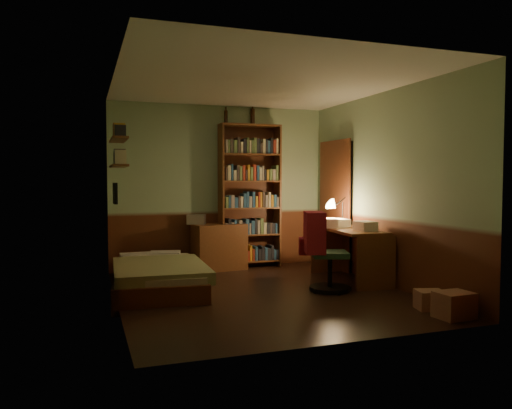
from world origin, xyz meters
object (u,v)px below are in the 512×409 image
object	(u,v)px
office_chair	(330,251)
desk	(350,254)
dresser	(219,247)
cardboard_box_a	(454,305)
cardboard_box_b	(430,300)
desk_lamp	(343,203)
bookshelf	(250,196)
bed	(158,266)
mini_stereo	(196,219)

from	to	relation	value
office_chair	desk	bearing A→B (deg)	60.08
dresser	desk	world-z (taller)	desk
cardboard_box_a	cardboard_box_b	size ratio (longest dim) A/B	1.21
dresser	desk_lamp	world-z (taller)	desk_lamp
bookshelf	desk_lamp	size ratio (longest dim) A/B	3.37
dresser	cardboard_box_a	distance (m)	3.79
bed	desk	world-z (taller)	desk
mini_stereo	desk_lamp	distance (m)	2.28
desk_lamp	mini_stereo	bearing A→B (deg)	153.64
bookshelf	cardboard_box_a	world-z (taller)	bookshelf
bed	bookshelf	bearing A→B (deg)	39.77
bookshelf	desk	xyz separation A→B (m)	(0.99, -1.48, -0.78)
desk	desk_lamp	world-z (taller)	desk_lamp
bed	cardboard_box_b	bearing A→B (deg)	-32.01
mini_stereo	office_chair	world-z (taller)	office_chair
desk_lamp	bed	bearing A→B (deg)	-176.28
desk	dresser	bearing A→B (deg)	143.16
cardboard_box_a	desk	bearing A→B (deg)	91.22
dresser	mini_stereo	xyz separation A→B (m)	(-0.34, 0.13, 0.43)
mini_stereo	bookshelf	size ratio (longest dim) A/B	0.12
mini_stereo	bookshelf	world-z (taller)	bookshelf
mini_stereo	cardboard_box_a	bearing A→B (deg)	-40.57
dresser	office_chair	distance (m)	2.13
mini_stereo	desk	distance (m)	2.44
mini_stereo	desk_lamp	size ratio (longest dim) A/B	0.40
dresser	bookshelf	distance (m)	0.96
bookshelf	cardboard_box_b	distance (m)	3.48
office_chair	dresser	bearing A→B (deg)	135.51
desk	office_chair	world-z (taller)	office_chair
office_chair	desk_lamp	bearing A→B (deg)	72.32
bed	mini_stereo	world-z (taller)	mini_stereo
dresser	office_chair	size ratio (longest dim) A/B	0.79
bed	dresser	world-z (taller)	dresser
bed	cardboard_box_b	size ratio (longest dim) A/B	6.81
dresser	desk	bearing A→B (deg)	-50.84
bookshelf	office_chair	distance (m)	2.12
bookshelf	cardboard_box_b	world-z (taller)	bookshelf
dresser	office_chair	bearing A→B (deg)	-71.77
desk_lamp	cardboard_box_b	distance (m)	2.35
office_chair	cardboard_box_a	world-z (taller)	office_chair
bed	desk_lamp	bearing A→B (deg)	7.36
bookshelf	desk	world-z (taller)	bookshelf
dresser	cardboard_box_b	size ratio (longest dim) A/B	2.75
bookshelf	office_chair	bearing A→B (deg)	-77.90
dresser	desk	distance (m)	2.06
dresser	mini_stereo	bearing A→B (deg)	151.27
dresser	bookshelf	size ratio (longest dim) A/B	0.35
office_chair	bed	bearing A→B (deg)	176.21
dresser	cardboard_box_b	xyz separation A→B (m)	(1.56, -3.08, -0.26)
mini_stereo	cardboard_box_b	xyz separation A→B (m)	(1.90, -3.20, -0.69)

